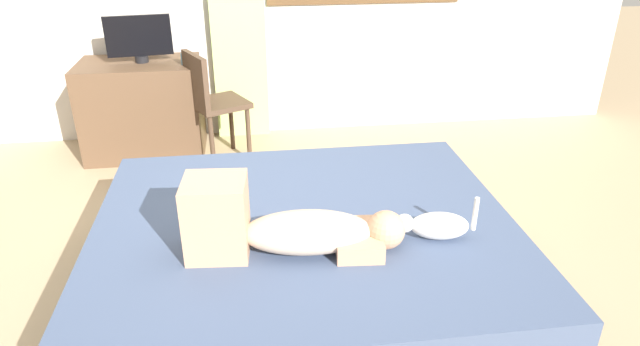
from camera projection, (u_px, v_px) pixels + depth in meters
name	position (u px, v px, depth m)	size (l,w,h in m)	color
ground_plane	(282.00, 294.00, 2.87)	(16.00, 16.00, 0.00)	tan
bed	(305.00, 262.00, 2.72)	(2.04, 1.75, 0.47)	brown
person_lying	(284.00, 227.00, 2.35)	(0.94, 0.33, 0.34)	#CCB299
cat	(435.00, 225.00, 2.45)	(0.36, 0.15, 0.21)	silver
desk	(143.00, 109.00, 4.35)	(0.90, 0.56, 0.74)	brown
tv_monitor	(139.00, 38.00, 4.12)	(0.48, 0.10, 0.35)	black
cup	(186.00, 59.00, 4.12)	(0.08, 0.08, 0.08)	teal
chair_by_desk	(210.00, 99.00, 4.13)	(0.51, 0.51, 0.86)	#4C3828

